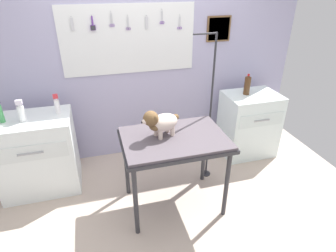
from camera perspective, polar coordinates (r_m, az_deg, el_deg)
The scene contains 11 objects.
ground at distance 3.09m, azimuth 1.26°, elevation -16.95°, with size 4.40×4.00×0.04m, color #C1AD9B.
rear_wall_panel at distance 3.57m, azimuth -4.62°, elevation 11.70°, with size 4.00×0.11×2.30m.
grooming_table at distance 2.70m, azimuth 1.30°, elevation -3.69°, with size 1.01×0.70×0.82m.
grooming_arm at distance 3.15m, azimuth 8.38°, elevation 1.90°, with size 0.30×0.11×1.69m.
dog at distance 2.60m, azimuth -1.60°, elevation 0.79°, with size 0.39×0.25×0.29m.
counter_left at distance 3.42m, azimuth -24.78°, elevation -5.17°, with size 0.80×0.58×0.87m.
cabinet_right at distance 3.90m, azimuth 15.98°, elevation 0.38°, with size 0.68×0.54×0.84m.
shampoo_bottle at distance 3.16m, azimuth -27.57°, elevation 2.51°, with size 0.07×0.07×0.23m.
detangler_spray at distance 3.23m, azimuth -30.87°, elevation 2.39°, with size 0.05×0.05×0.25m.
spray_bottle_short at distance 3.20m, azimuth -21.54°, elevation 3.94°, with size 0.05×0.05×0.21m.
soda_bottle at distance 3.68m, azimuth 15.75°, elevation 7.99°, with size 0.08×0.08×0.26m.
Camera 1 is at (-0.65, -2.08, 2.16)m, focal length 30.11 mm.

